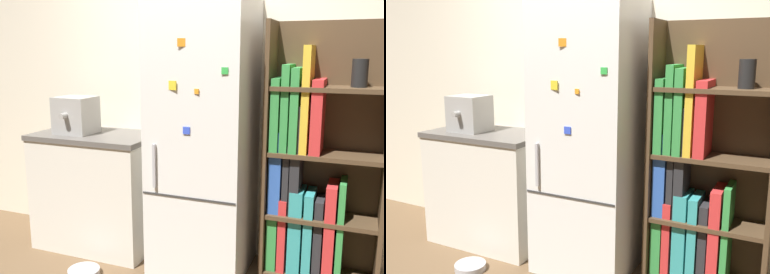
# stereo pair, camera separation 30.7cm
# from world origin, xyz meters

# --- Properties ---
(ground_plane) EXTENTS (16.00, 16.00, 0.00)m
(ground_plane) POSITION_xyz_m (0.00, 0.00, 0.00)
(ground_plane) COLOR brown
(wall_back) EXTENTS (8.00, 0.05, 2.60)m
(wall_back) POSITION_xyz_m (0.00, 0.47, 1.30)
(wall_back) COLOR beige
(wall_back) RESTS_ON ground_plane
(refrigerator) EXTENTS (0.68, 0.63, 1.95)m
(refrigerator) POSITION_xyz_m (-0.00, 0.15, 0.97)
(refrigerator) COLOR white
(refrigerator) RESTS_ON ground_plane
(bookshelf) EXTENTS (0.79, 0.33, 1.79)m
(bookshelf) POSITION_xyz_m (0.74, 0.31, 0.76)
(bookshelf) COLOR #4C3823
(bookshelf) RESTS_ON ground_plane
(kitchen_counter) EXTENTS (0.97, 0.59, 0.94)m
(kitchen_counter) POSITION_xyz_m (-0.92, 0.17, 0.47)
(kitchen_counter) COLOR silver
(kitchen_counter) RESTS_ON ground_plane
(espresso_machine) EXTENTS (0.29, 0.32, 0.29)m
(espresso_machine) POSITION_xyz_m (-1.07, 0.12, 1.09)
(espresso_machine) COLOR #A5A39E
(espresso_machine) RESTS_ON kitchen_counter
(pet_bowl) EXTENTS (0.23, 0.23, 0.05)m
(pet_bowl) POSITION_xyz_m (-0.74, -0.32, 0.03)
(pet_bowl) COLOR #B7B7BC
(pet_bowl) RESTS_ON ground_plane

